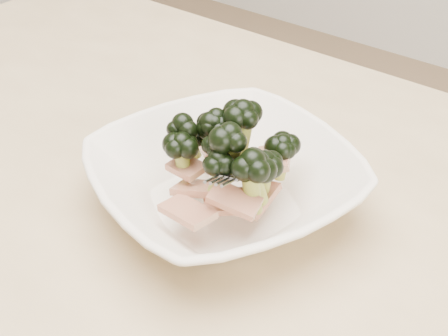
{
  "coord_description": "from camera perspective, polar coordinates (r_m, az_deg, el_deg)",
  "views": [
    {
      "loc": [
        0.37,
        -0.37,
        1.16
      ],
      "look_at": [
        0.06,
        0.02,
        0.8
      ],
      "focal_mm": 50.0,
      "sensor_mm": 36.0,
      "label": 1
    }
  ],
  "objects": [
    {
      "name": "broccoli_dish",
      "position": [
        0.62,
        0.09,
        -0.9
      ],
      "size": [
        0.33,
        0.33,
        0.12
      ],
      "color": "silver",
      "rests_on": "dining_table"
    },
    {
      "name": "dining_table",
      "position": [
        0.73,
        -4.83,
        -8.62
      ],
      "size": [
        1.2,
        0.8,
        0.75
      ],
      "color": "tan",
      "rests_on": "ground"
    }
  ]
}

